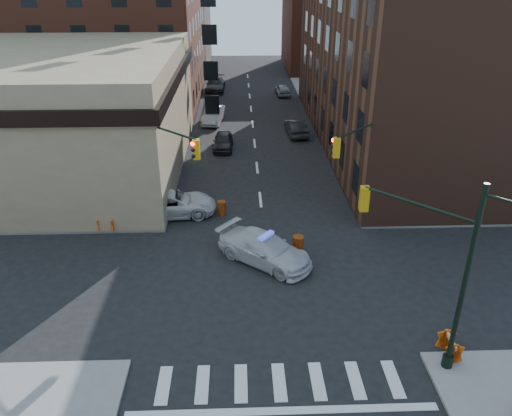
{
  "coord_description": "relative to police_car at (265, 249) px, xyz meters",
  "views": [
    {
      "loc": [
        -1.43,
        -21.24,
        14.73
      ],
      "look_at": [
        -0.51,
        4.21,
        2.2
      ],
      "focal_mm": 35.0,
      "sensor_mm": 36.0,
      "label": 1
    }
  ],
  "objects": [
    {
      "name": "parked_car_enear",
      "position": [
        4.14,
        22.33,
        -0.05
      ],
      "size": [
        1.92,
        4.66,
        1.5
      ],
      "primitive_type": "imported",
      "rotation": [
        0.0,
        0.0,
        3.22
      ],
      "color": "black",
      "rests_on": "ground"
    },
    {
      "name": "pedestrian_b",
      "position": [
        -10.83,
        4.0,
        0.16
      ],
      "size": [
        0.91,
        0.78,
        1.62
      ],
      "primitive_type": "imported",
      "rotation": [
        0.0,
        0.0,
        -0.24
      ],
      "color": "black",
      "rests_on": "sidewalk_nw"
    },
    {
      "name": "bank_building",
      "position": [
        -16.88,
        14.5,
        3.7
      ],
      "size": [
        22.0,
        22.0,
        9.0
      ],
      "primitive_type": "cube",
      "color": "#988563",
      "rests_on": "ground"
    },
    {
      "name": "barricade_se_a",
      "position": [
        7.21,
        -7.7,
        -0.21
      ],
      "size": [
        0.62,
        1.19,
        0.88
      ],
      "primitive_type": null,
      "rotation": [
        0.0,
        0.0,
        1.54
      ],
      "color": "#C56109",
      "rests_on": "sidewalk_se"
    },
    {
      "name": "ground",
      "position": [
        0.12,
        -2.0,
        -0.8
      ],
      "size": [
        140.0,
        140.0,
        0.0
      ],
      "primitive_type": "plane",
      "color": "black",
      "rests_on": "ground"
    },
    {
      "name": "parked_car_efar",
      "position": [
        4.22,
        38.25,
        -0.12
      ],
      "size": [
        1.87,
        4.09,
        1.36
      ],
      "primitive_type": "imported",
      "rotation": [
        0.0,
        0.0,
        3.21
      ],
      "color": "gray",
      "rests_on": "ground"
    },
    {
      "name": "parked_car_wnear",
      "position": [
        -2.69,
        18.64,
        -0.1
      ],
      "size": [
        1.78,
        4.16,
        1.4
      ],
      "primitive_type": "imported",
      "rotation": [
        0.0,
        0.0,
        -0.03
      ],
      "color": "black",
      "rests_on": "ground"
    },
    {
      "name": "sidewalk_nw",
      "position": [
        -22.88,
        30.75,
        -0.73
      ],
      "size": [
        34.0,
        54.5,
        0.15
      ],
      "primitive_type": "cube",
      "color": "gray",
      "rests_on": "ground"
    },
    {
      "name": "pedestrian_a",
      "position": [
        -7.49,
        7.56,
        0.24
      ],
      "size": [
        0.78,
        0.73,
        1.78
      ],
      "primitive_type": "imported",
      "rotation": [
        0.0,
        0.0,
        -0.63
      ],
      "color": "black",
      "rests_on": "sidewalk_nw"
    },
    {
      "name": "barrel_bank",
      "position": [
        -2.5,
        5.8,
        -0.33
      ],
      "size": [
        0.56,
        0.56,
        0.95
      ],
      "primitive_type": "cylinder",
      "rotation": [
        0.0,
        0.0,
        0.04
      ],
      "color": "#E1460A",
      "rests_on": "ground"
    },
    {
      "name": "commercial_row_ne",
      "position": [
        13.12,
        20.5,
        6.2
      ],
      "size": [
        14.0,
        34.0,
        14.0
      ],
      "primitive_type": "cube",
      "color": "#4D2B1F",
      "rests_on": "ground"
    },
    {
      "name": "signal_pole_nw",
      "position": [
        -5.73,
        3.34,
        3.54
      ],
      "size": [
        3.58,
        3.67,
        8.0
      ],
      "rotation": [
        0.0,
        0.0,
        -0.79
      ],
      "color": "black",
      "rests_on": "sidewalk_nw"
    },
    {
      "name": "pickup",
      "position": [
        -5.68,
        5.9,
        -0.02
      ],
      "size": [
        5.89,
        3.19,
        1.57
      ],
      "primitive_type": "imported",
      "rotation": [
        0.0,
        0.0,
        1.68
      ],
      "color": "silver",
      "rests_on": "ground"
    },
    {
      "name": "filler_nw",
      "position": [
        -15.88,
        60.0,
        7.2
      ],
      "size": [
        20.0,
        18.0,
        16.0
      ],
      "primitive_type": "cube",
      "color": "brown",
      "rests_on": "ground"
    },
    {
      "name": "sidewalk_ne",
      "position": [
        23.12,
        30.75,
        -0.73
      ],
      "size": [
        34.0,
        54.5,
        0.15
      ],
      "primitive_type": "cube",
      "color": "gray",
      "rests_on": "ground"
    },
    {
      "name": "filler_ne",
      "position": [
        14.12,
        56.0,
        5.2
      ],
      "size": [
        16.0,
        16.0,
        12.0
      ],
      "primitive_type": "cube",
      "color": "#5E2C1D",
      "rests_on": "ground"
    },
    {
      "name": "tree_ne_near",
      "position": [
        7.62,
        24.0,
        2.69
      ],
      "size": [
        3.0,
        3.0,
        4.85
      ],
      "color": "black",
      "rests_on": "sidewalk_ne"
    },
    {
      "name": "signal_pole_se",
      "position": [
        6.16,
        -7.52,
        3.81
      ],
      "size": [
        5.4,
        5.27,
        8.0
      ],
      "rotation": [
        0.0,
        0.0,
        2.36
      ],
      "color": "black",
      "rests_on": "sidewalk_se"
    },
    {
      "name": "parked_car_wfar",
      "position": [
        -3.86,
        26.68,
        0.01
      ],
      "size": [
        2.36,
        5.09,
        1.62
      ],
      "primitive_type": "imported",
      "rotation": [
        0.0,
        0.0,
        -0.14
      ],
      "color": "#92959A",
      "rests_on": "ground"
    },
    {
      "name": "police_car",
      "position": [
        0.0,
        0.0,
        0.0
      ],
      "size": [
        5.68,
        5.25,
        1.6
      ],
      "primitive_type": "imported",
      "rotation": [
        0.0,
        0.0,
        0.88
      ],
      "color": "silver",
      "rests_on": "ground"
    },
    {
      "name": "barricade_nw_b",
      "position": [
        -9.41,
        6.0,
        -0.14
      ],
      "size": [
        1.46,
        0.92,
        1.02
      ],
      "primitive_type": null,
      "rotation": [
        0.0,
        0.0,
        0.19
      ],
      "color": "red",
      "rests_on": "sidewalk_nw"
    },
    {
      "name": "parked_car_wdeep",
      "position": [
        -4.17,
        40.71,
        0.02
      ],
      "size": [
        2.5,
        5.74,
        1.64
      ],
      "primitive_type": "imported",
      "rotation": [
        0.0,
        0.0,
        -0.04
      ],
      "color": "black",
      "rests_on": "ground"
    },
    {
      "name": "signal_pole_ne",
      "position": [
        5.96,
        3.35,
        3.54
      ],
      "size": [
        3.67,
        3.58,
        8.0
      ],
      "rotation": [
        0.0,
        0.0,
        -2.36
      ],
      "color": "black",
      "rests_on": "sidewalk_ne"
    },
    {
      "name": "barricade_nw_a",
      "position": [
        -9.38,
        3.7,
        -0.22
      ],
      "size": [
        1.21,
        0.7,
        0.87
      ],
      "primitive_type": null,
      "rotation": [
        0.0,
        0.0,
        -0.11
      ],
      "color": "#E4580A",
      "rests_on": "sidewalk_nw"
    },
    {
      "name": "pedestrian_c",
      "position": [
        -11.97,
        5.93,
        0.26
      ],
      "size": [
        1.15,
        0.77,
        1.81
      ],
      "primitive_type": "imported",
      "rotation": [
        0.0,
        0.0,
        0.33
      ],
      "color": "black",
      "rests_on": "sidewalk_nw"
    },
    {
      "name": "tree_ne_far",
      "position": [
        7.62,
        32.0,
        2.69
      ],
      "size": [
        3.0,
        3.0,
        4.85
      ],
      "color": "black",
      "rests_on": "sidewalk_ne"
    },
    {
      "name": "barrel_road",
      "position": [
        1.91,
        0.76,
        -0.25
      ],
      "size": [
        0.76,
        0.76,
        1.11
      ],
      "primitive_type": "cylinder",
      "rotation": [
        0.0,
        0.0,
        0.27
      ],
      "color": "orange",
      "rests_on": "ground"
    }
  ]
}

